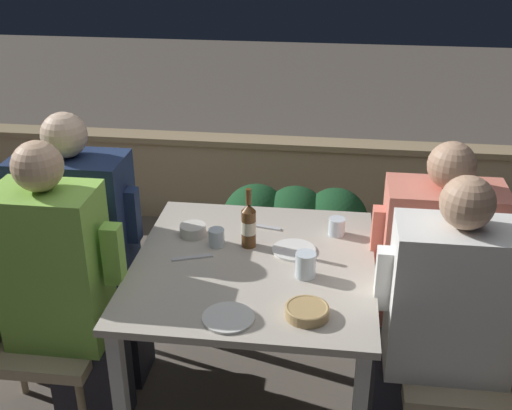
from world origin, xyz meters
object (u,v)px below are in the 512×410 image
object	(u,v)px
person_white_polo	(439,328)
beer_bottle	(249,225)
person_green_blouse	(65,294)
chair_left_far	(47,273)
chair_right_near	(492,350)
chair_left_near	(21,315)
person_coral_top	(428,279)
person_navy_jumper	(87,254)
chair_right_far	(475,299)

from	to	relation	value
person_white_polo	beer_bottle	xyz separation A→B (m)	(-0.76, 0.29, 0.24)
person_green_blouse	chair_left_far	xyz separation A→B (m)	(-0.24, 0.32, -0.12)
chair_right_near	person_white_polo	bearing A→B (deg)	180.00
chair_left_near	person_coral_top	distance (m)	1.70
chair_right_near	person_white_polo	xyz separation A→B (m)	(-0.21, 0.00, 0.08)
beer_bottle	person_coral_top	bearing A→B (deg)	4.13
person_coral_top	person_white_polo	bearing A→B (deg)	-89.55
chair_left_near	person_navy_jumper	xyz separation A→B (m)	(0.17, 0.32, 0.12)
person_navy_jumper	chair_right_far	distance (m)	1.70
chair_right_near	beer_bottle	size ratio (longest dim) A/B	3.42
person_white_polo	chair_right_far	distance (m)	0.41
person_white_polo	beer_bottle	world-z (taller)	person_white_polo
chair_left_near	chair_right_near	distance (m)	1.87
person_green_blouse	person_white_polo	bearing A→B (deg)	0.61
chair_left_far	person_white_polo	size ratio (longest dim) A/B	0.73
person_green_blouse	person_navy_jumper	size ratio (longest dim) A/B	1.00
chair_left_far	beer_bottle	xyz separation A→B (m)	(0.93, -0.02, 0.32)
person_coral_top	chair_right_near	bearing A→B (deg)	-58.84
person_navy_jumper	person_white_polo	size ratio (longest dim) A/B	1.05
chair_left_far	chair_right_far	distance (m)	1.90
person_green_blouse	person_navy_jumper	world-z (taller)	person_navy_jumper
person_green_blouse	person_white_polo	world-z (taller)	person_green_blouse
chair_left_far	person_navy_jumper	distance (m)	0.23
person_white_polo	person_coral_top	xyz separation A→B (m)	(-0.00, 0.34, -0.00)
chair_left_far	beer_bottle	bearing A→B (deg)	-1.10
person_green_blouse	chair_right_far	bearing A→B (deg)	12.22
chair_left_far	person_white_polo	distance (m)	1.73
chair_left_near	person_coral_top	bearing A→B (deg)	12.23
chair_left_near	chair_right_near	world-z (taller)	same
person_green_blouse	chair_right_far	size ratio (longest dim) A/B	1.44
person_white_polo	person_coral_top	bearing A→B (deg)	90.45
person_white_polo	beer_bottle	bearing A→B (deg)	159.20
person_white_polo	chair_right_far	size ratio (longest dim) A/B	1.37
person_white_polo	chair_right_far	world-z (taller)	person_white_polo
beer_bottle	person_navy_jumper	bearing A→B (deg)	178.60
chair_right_near	person_white_polo	size ratio (longest dim) A/B	0.73
chair_left_near	person_navy_jumper	size ratio (longest dim) A/B	0.69
chair_left_far	person_coral_top	distance (m)	1.70
person_green_blouse	chair_right_near	bearing A→B (deg)	0.53
chair_left_near	chair_left_far	distance (m)	0.33
chair_right_near	chair_right_far	xyz separation A→B (m)	(-0.00, 0.34, 0.00)
chair_left_near	chair_right_far	size ratio (longest dim) A/B	1.00
chair_left_near	person_coral_top	xyz separation A→B (m)	(1.66, 0.36, 0.08)
chair_left_far	person_coral_top	size ratio (longest dim) A/B	0.73
chair_left_near	person_green_blouse	size ratio (longest dim) A/B	0.69
beer_bottle	chair_right_far	bearing A→B (deg)	3.25
chair_left_far	beer_bottle	distance (m)	0.99
chair_left_near	person_green_blouse	world-z (taller)	person_green_blouse
chair_right_far	beer_bottle	world-z (taller)	beer_bottle
person_white_polo	person_coral_top	world-z (taller)	person_white_polo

